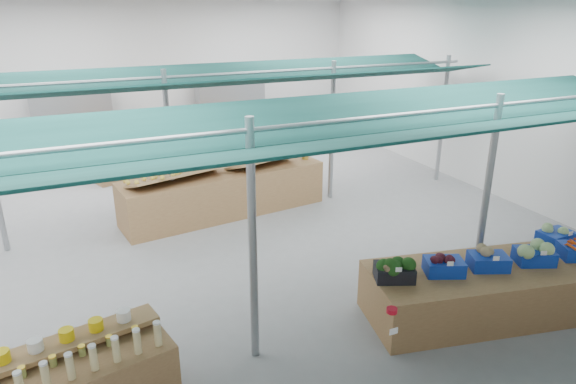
% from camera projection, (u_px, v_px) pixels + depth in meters
% --- Properties ---
extents(floor, '(13.00, 13.00, 0.00)m').
position_uv_depth(floor, '(231.00, 223.00, 10.21)').
color(floor, gray).
rests_on(floor, ground).
extents(hall, '(13.00, 13.00, 13.00)m').
position_uv_depth(hall, '(204.00, 79.00, 10.52)').
color(hall, silver).
rests_on(hall, ground).
extents(pole_grid, '(10.00, 4.60, 3.00)m').
position_uv_depth(pole_grid, '(305.00, 153.00, 8.37)').
color(pole_grid, gray).
rests_on(pole_grid, floor).
extents(awnings, '(9.50, 7.08, 0.30)m').
position_uv_depth(awnings, '(305.00, 94.00, 8.03)').
color(awnings, black).
rests_on(awnings, pole_grid).
extents(back_shelving_left, '(2.00, 0.50, 2.00)m').
position_uv_depth(back_shelving_left, '(74.00, 124.00, 14.04)').
color(back_shelving_left, '#B23F33').
rests_on(back_shelving_left, floor).
extents(back_shelving_right, '(2.00, 0.50, 2.00)m').
position_uv_depth(back_shelving_right, '(231.00, 111.00, 15.77)').
color(back_shelving_right, '#B23F33').
rests_on(back_shelving_right, floor).
extents(veg_counter, '(3.83, 1.93, 0.71)m').
position_uv_depth(veg_counter, '(497.00, 289.00, 7.17)').
color(veg_counter, brown).
rests_on(veg_counter, floor).
extents(fruit_counter, '(4.31, 1.55, 0.90)m').
position_uv_depth(fruit_counter, '(225.00, 193.00, 10.53)').
color(fruit_counter, brown).
rests_on(fruit_counter, floor).
extents(far_counter, '(5.12, 2.61, 0.91)m').
position_uv_depth(far_counter, '(182.00, 146.00, 13.96)').
color(far_counter, brown).
rests_on(far_counter, floor).
extents(vendor_left, '(0.66, 0.48, 1.68)m').
position_uv_depth(vendor_left, '(154.00, 167.00, 10.88)').
color(vendor_left, '#1B34B0').
rests_on(vendor_left, floor).
extents(vendor_right, '(0.90, 0.74, 1.68)m').
position_uv_depth(vendor_right, '(235.00, 157.00, 11.57)').
color(vendor_right, maroon).
rests_on(vendor_right, floor).
extents(crate_broccoli, '(0.60, 0.52, 0.35)m').
position_uv_depth(crate_broccoli, '(394.00, 268.00, 6.67)').
color(crate_broccoli, black).
rests_on(crate_broccoli, veg_counter).
extents(crate_beets, '(0.60, 0.52, 0.29)m').
position_uv_depth(crate_beets, '(444.00, 264.00, 6.83)').
color(crate_beets, '#0F31A3').
rests_on(crate_beets, veg_counter).
extents(crate_celeriac, '(0.60, 0.52, 0.31)m').
position_uv_depth(crate_celeriac, '(489.00, 259.00, 6.96)').
color(crate_celeriac, '#0F31A3').
rests_on(crate_celeriac, veg_counter).
extents(crate_cabbage, '(0.60, 0.52, 0.35)m').
position_uv_depth(crate_cabbage, '(535.00, 252.00, 7.10)').
color(crate_cabbage, '#0F31A3').
rests_on(crate_cabbage, veg_counter).
extents(sparrow, '(0.12, 0.09, 0.11)m').
position_uv_depth(sparrow, '(387.00, 268.00, 6.49)').
color(sparrow, brown).
rests_on(sparrow, crate_broccoli).
extents(pole_ribbon, '(0.12, 0.12, 0.28)m').
position_uv_depth(pole_ribbon, '(392.00, 312.00, 5.35)').
color(pole_ribbon, red).
rests_on(pole_ribbon, pole_grid).
extents(apple_heap_yellow, '(2.02, 1.17, 0.27)m').
position_uv_depth(apple_heap_yellow, '(178.00, 174.00, 9.75)').
color(apple_heap_yellow, '#997247').
rests_on(apple_heap_yellow, fruit_counter).
extents(apple_heap_red, '(1.63, 1.07, 0.27)m').
position_uv_depth(apple_heap_red, '(263.00, 159.00, 10.66)').
color(apple_heap_red, '#997247').
rests_on(apple_heap_red, fruit_counter).
extents(pineapple, '(0.14, 0.14, 0.39)m').
position_uv_depth(pineapple, '(305.00, 151.00, 11.17)').
color(pineapple, '#8C6019').
rests_on(pineapple, fruit_counter).
extents(crate_extra, '(0.51, 0.41, 0.32)m').
position_uv_depth(crate_extra, '(556.00, 235.00, 7.67)').
color(crate_extra, '#0F31A3').
rests_on(crate_extra, veg_counter).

